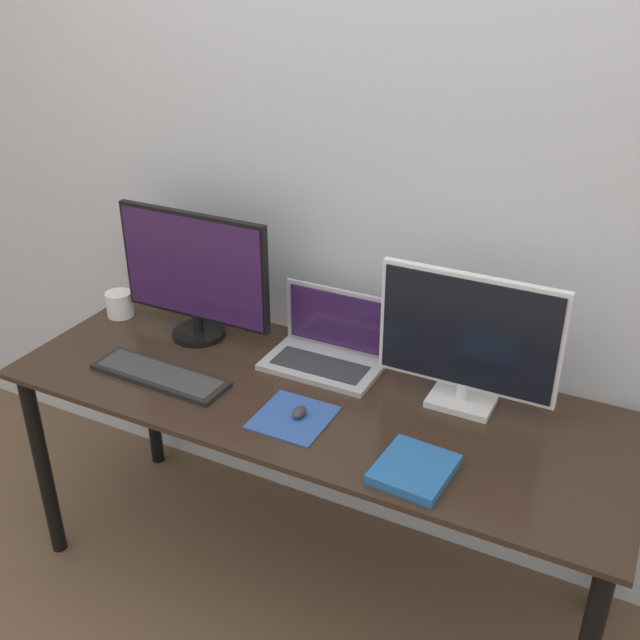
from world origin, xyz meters
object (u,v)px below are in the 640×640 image
object	(u,v)px
monitor_left	(194,274)
mug	(120,304)
laptop	(328,346)
monitor_right	(468,339)
mouse	(299,412)
keyboard	(160,375)
book	(414,469)

from	to	relation	value
monitor_left	mug	xyz separation A→B (m)	(-0.34, -0.00, -0.19)
laptop	mug	distance (m)	0.82
monitor_right	laptop	distance (m)	0.49
laptop	mouse	size ratio (longest dim) A/B	6.54
mouse	monitor_right	bearing A→B (deg)	35.34
monitor_right	keyboard	xyz separation A→B (m)	(-0.88, -0.28, -0.21)
monitor_left	keyboard	xyz separation A→B (m)	(0.05, -0.28, -0.22)
mouse	mug	world-z (taller)	mug
keyboard	mug	size ratio (longest dim) A/B	4.84
monitor_right	mouse	bearing A→B (deg)	-144.66
mouse	laptop	bearing A→B (deg)	101.71
monitor_left	keyboard	distance (m)	0.36
monitor_left	mug	world-z (taller)	monitor_left
book	monitor_left	bearing A→B (deg)	158.50
monitor_left	book	bearing A→B (deg)	-21.50
monitor_right	mouse	size ratio (longest dim) A/B	9.30
keyboard	book	xyz separation A→B (m)	(0.87, -0.08, 0.00)
monitor_left	book	xyz separation A→B (m)	(0.92, -0.36, -0.22)
monitor_right	mug	distance (m)	1.28
monitor_left	laptop	bearing A→B (deg)	5.20
monitor_right	mouse	distance (m)	0.52
monitor_left	laptop	xyz separation A→B (m)	(0.47, 0.04, -0.17)
monitor_right	mug	bearing A→B (deg)	-179.89
laptop	book	world-z (taller)	laptop
laptop	book	distance (m)	0.60
laptop	mug	xyz separation A→B (m)	(-0.82, -0.05, -0.01)
monitor_right	laptop	bearing A→B (deg)	174.62
mug	monitor_right	bearing A→B (deg)	0.11
monitor_left	monitor_right	size ratio (longest dim) A/B	1.06
monitor_right	laptop	xyz separation A→B (m)	(-0.46, 0.04, -0.16)
monitor_left	laptop	world-z (taller)	monitor_left
laptop	keyboard	size ratio (longest dim) A/B	0.80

